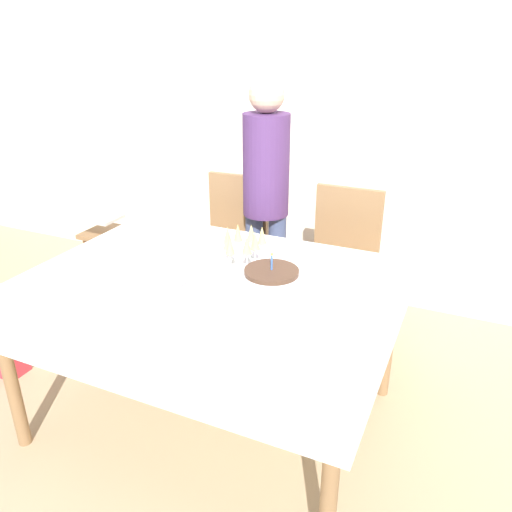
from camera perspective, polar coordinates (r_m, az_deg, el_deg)
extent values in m
plane|color=tan|center=(2.68, -4.66, -17.72)|extent=(12.00, 12.00, 0.00)
cube|color=silver|center=(3.52, 7.73, 16.60)|extent=(8.00, 0.05, 2.70)
cube|color=white|center=(2.25, -5.29, -2.97)|extent=(1.60, 1.19, 0.03)
cube|color=white|center=(2.29, -5.21, -4.98)|extent=(1.63, 1.22, 0.21)
cylinder|color=olive|center=(2.54, -26.27, -12.38)|extent=(0.06, 0.06, 0.75)
cylinder|color=olive|center=(1.86, 8.38, -25.03)|extent=(0.06, 0.06, 0.75)
cylinder|color=olive|center=(3.19, -11.97, -2.83)|extent=(0.06, 0.06, 0.75)
cylinder|color=olive|center=(2.68, 14.98, -8.59)|extent=(0.06, 0.06, 0.75)
cube|color=olive|center=(3.21, -3.36, -0.57)|extent=(0.44, 0.44, 0.04)
cube|color=olive|center=(3.27, -2.03, 5.03)|extent=(0.40, 0.05, 0.50)
cylinder|color=olive|center=(3.10, -1.64, -6.36)|extent=(0.04, 0.04, 0.44)
cylinder|color=olive|center=(3.25, -7.50, -5.12)|extent=(0.04, 0.04, 0.44)
cylinder|color=olive|center=(3.39, 0.79, -3.55)|extent=(0.04, 0.04, 0.44)
cylinder|color=olive|center=(3.53, -4.67, -2.54)|extent=(0.04, 0.04, 0.44)
cube|color=olive|center=(2.97, 9.06, -2.90)|extent=(0.42, 0.42, 0.04)
cube|color=olive|center=(3.04, 10.42, 3.15)|extent=(0.40, 0.04, 0.50)
cylinder|color=olive|center=(2.90, 11.18, -9.21)|extent=(0.04, 0.04, 0.44)
cylinder|color=olive|center=(2.98, 4.43, -7.77)|extent=(0.04, 0.04, 0.44)
cylinder|color=olive|center=(3.20, 12.81, -5.98)|extent=(0.04, 0.04, 0.44)
cylinder|color=olive|center=(3.28, 6.68, -4.77)|extent=(0.04, 0.04, 0.44)
cylinder|color=white|center=(2.04, 1.77, -3.52)|extent=(0.22, 0.22, 0.12)
cylinder|color=#4C3323|center=(2.01, 1.79, -1.80)|extent=(0.22, 0.22, 0.02)
cylinder|color=#3F72D8|center=(1.99, 1.80, -0.78)|extent=(0.01, 0.01, 0.06)
sphere|color=#F9CC4C|center=(1.98, 1.82, 0.22)|extent=(0.01, 0.01, 0.01)
cylinder|color=silver|center=(2.38, -1.51, -0.91)|extent=(0.29, 0.29, 0.01)
cylinder|color=silver|center=(2.34, -0.11, -1.15)|extent=(0.05, 0.05, 0.00)
cylinder|color=silver|center=(2.32, -0.11, -0.15)|extent=(0.01, 0.01, 0.08)
cone|color=#E0CC72|center=(2.29, -0.11, 1.80)|extent=(0.04, 0.04, 0.08)
cylinder|color=silver|center=(2.40, 0.68, -0.48)|extent=(0.05, 0.05, 0.00)
cylinder|color=silver|center=(2.39, 0.68, 0.50)|extent=(0.01, 0.01, 0.08)
cone|color=#E0CC72|center=(2.35, 0.69, 2.40)|extent=(0.04, 0.04, 0.08)
cylinder|color=silver|center=(2.43, -0.53, -0.19)|extent=(0.05, 0.05, 0.00)
cylinder|color=silver|center=(2.41, -0.53, 0.77)|extent=(0.01, 0.01, 0.08)
cone|color=#E0CC72|center=(2.38, -0.54, 2.66)|extent=(0.04, 0.04, 0.08)
cylinder|color=silver|center=(2.44, -2.04, -0.14)|extent=(0.05, 0.05, 0.00)
cylinder|color=silver|center=(2.42, -2.06, 0.82)|extent=(0.01, 0.01, 0.08)
cone|color=#E0CC72|center=(2.39, -2.09, 2.70)|extent=(0.04, 0.04, 0.08)
cylinder|color=silver|center=(2.40, -3.20, -0.50)|extent=(0.05, 0.05, 0.00)
cylinder|color=silver|center=(2.39, -3.22, 0.48)|extent=(0.01, 0.01, 0.08)
cone|color=#E0CC72|center=(2.36, -3.27, 2.38)|extent=(0.04, 0.04, 0.08)
cylinder|color=silver|center=(2.34, -3.17, -1.17)|extent=(0.05, 0.05, 0.00)
cylinder|color=silver|center=(2.33, -3.20, -0.17)|extent=(0.01, 0.01, 0.08)
cone|color=#E0CC72|center=(2.29, -3.25, 1.77)|extent=(0.04, 0.04, 0.08)
cylinder|color=silver|center=(2.29, -2.91, -1.78)|extent=(0.05, 0.05, 0.00)
cylinder|color=silver|center=(2.27, -2.93, -0.76)|extent=(0.01, 0.01, 0.08)
cone|color=#E0CC72|center=(2.24, -2.98, 1.22)|extent=(0.04, 0.04, 0.08)
cylinder|color=silver|center=(2.29, -1.04, -1.73)|extent=(0.05, 0.05, 0.00)
cylinder|color=silver|center=(2.27, -1.04, -0.72)|extent=(0.01, 0.01, 0.08)
cone|color=#E0CC72|center=(2.24, -1.06, 1.27)|extent=(0.04, 0.04, 0.08)
cylinder|color=silver|center=(1.95, -7.04, -6.89)|extent=(0.27, 0.27, 0.01)
cylinder|color=silver|center=(1.95, -7.05, -6.71)|extent=(0.27, 0.27, 0.01)
cylinder|color=silver|center=(1.94, -7.06, -6.53)|extent=(0.27, 0.27, 0.01)
cylinder|color=silver|center=(1.94, -7.07, -6.35)|extent=(0.27, 0.27, 0.01)
cylinder|color=silver|center=(1.94, -7.08, -6.17)|extent=(0.27, 0.27, 0.01)
cylinder|color=silver|center=(1.93, -7.09, -5.99)|extent=(0.27, 0.27, 0.01)
cylinder|color=silver|center=(1.93, -7.10, -5.81)|extent=(0.27, 0.27, 0.01)
cylinder|color=silver|center=(1.93, -7.11, -5.63)|extent=(0.27, 0.27, 0.01)
cylinder|color=silver|center=(1.92, -7.12, -5.45)|extent=(0.27, 0.27, 0.01)
cube|color=silver|center=(1.88, 1.87, -7.95)|extent=(0.30, 0.04, 0.00)
cube|color=silver|center=(2.16, -12.03, -3.95)|extent=(0.18, 0.10, 0.02)
cube|color=pink|center=(2.26, -9.16, -2.46)|extent=(0.15, 0.15, 0.01)
cylinder|color=#3F4C72|center=(3.29, -0.22, -1.30)|extent=(0.11, 0.11, 0.77)
cylinder|color=#3F4C72|center=(3.23, 2.37, -1.79)|extent=(0.11, 0.11, 0.77)
cylinder|color=#4C2D60|center=(3.03, 1.16, 10.30)|extent=(0.28, 0.28, 0.61)
sphere|color=#D8B293|center=(2.96, 1.23, 17.98)|extent=(0.21, 0.21, 0.21)
cube|color=olive|center=(3.55, -16.54, 2.52)|extent=(0.30, 0.30, 0.03)
cube|color=silver|center=(3.43, -17.88, 4.30)|extent=(0.33, 0.20, 0.02)
cylinder|color=olive|center=(3.65, -18.45, -1.96)|extent=(0.03, 0.03, 0.54)
cylinder|color=olive|center=(3.51, -15.77, -2.63)|extent=(0.03, 0.03, 0.54)
cylinder|color=olive|center=(3.79, -16.27, -0.68)|extent=(0.03, 0.03, 0.54)
cylinder|color=olive|center=(3.66, -13.63, -1.27)|extent=(0.03, 0.03, 0.54)
cube|color=#CC333F|center=(3.22, -27.01, -9.34)|extent=(0.23, 0.14, 0.31)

